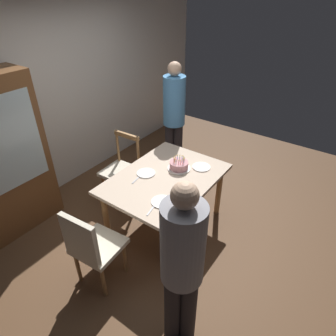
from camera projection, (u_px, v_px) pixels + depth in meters
ground at (166, 225)px, 3.80m from camera, size 6.40×6.40×0.00m
back_wall at (55, 99)px, 3.99m from camera, size 6.40×0.10×2.60m
dining_table at (166, 184)px, 3.44m from camera, size 1.41×1.03×0.75m
birthday_cake at (179, 166)px, 3.52m from camera, size 0.28×0.28×0.16m
plate_near_celebrant at (162, 202)px, 3.01m from camera, size 0.22×0.22×0.01m
plate_far_side at (146, 173)px, 3.45m from camera, size 0.22×0.22×0.01m
plate_near_guest at (201, 167)px, 3.56m from camera, size 0.22×0.22×0.01m
fork_near_celebrant at (151, 210)px, 2.91m from camera, size 0.18×0.05×0.01m
fork_far_side at (137, 179)px, 3.35m from camera, size 0.18×0.04×0.01m
chair_spindle_back at (121, 170)px, 4.04m from camera, size 0.46×0.46×0.95m
chair_upholstered at (91, 246)px, 2.80m from camera, size 0.48×0.47×0.95m
person_celebrant at (182, 263)px, 2.13m from camera, size 0.32×0.32×1.66m
person_guest at (174, 114)px, 4.31m from camera, size 0.32×0.32×1.75m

